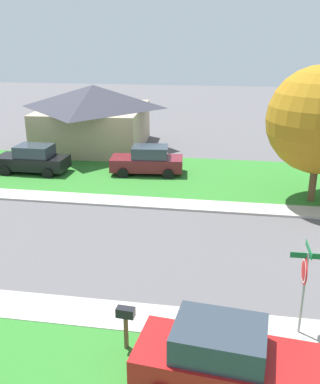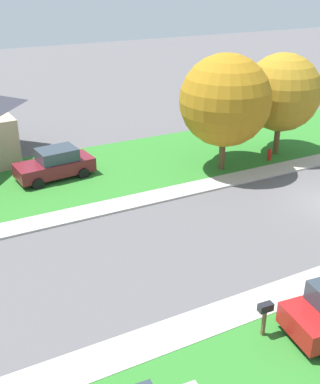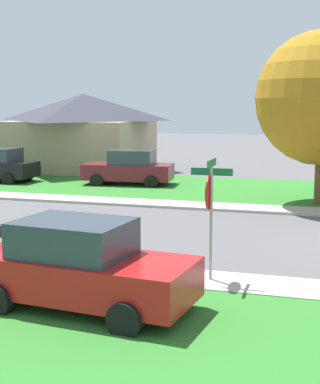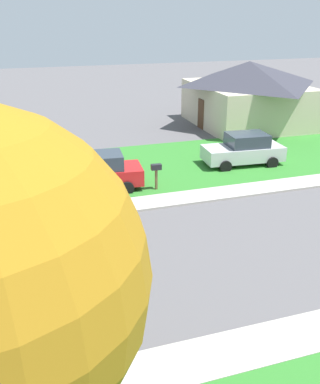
{
  "view_description": "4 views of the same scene",
  "coord_description": "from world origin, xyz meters",
  "views": [
    {
      "loc": [
        -15.4,
        6.84,
        7.97
      ],
      "look_at": [
        2.65,
        9.78,
        1.4
      ],
      "focal_mm": 40.85,
      "sensor_mm": 36.0,
      "label": 1
    },
    {
      "loc": [
        -15.02,
        17.62,
        10.8
      ],
      "look_at": [
        2.57,
        8.59,
        1.4
      ],
      "focal_mm": 44.06,
      "sensor_mm": 36.0,
      "label": 2
    },
    {
      "loc": [
        -16.83,
        2.13,
        3.94
      ],
      "look_at": [
        -0.85,
        6.96,
        1.4
      ],
      "focal_mm": 53.9,
      "sensor_mm": 36.0,
      "label": 3
    },
    {
      "loc": [
        12.16,
        3.51,
        7.74
      ],
      "look_at": [
        -2.58,
        8.33,
        1.4
      ],
      "focal_mm": 40.96,
      "sensor_mm": 36.0,
      "label": 4
    }
  ],
  "objects": [
    {
      "name": "house_right_setback",
      "position": [
        15.75,
        16.86,
        2.38
      ],
      "size": [
        9.45,
        8.32,
        4.6
      ],
      "color": "tan",
      "rests_on": "ground"
    },
    {
      "name": "stop_sign_far_corner",
      "position": [
        -4.66,
        4.66,
        1.89
      ],
      "size": [
        0.92,
        0.92,
        2.77
      ],
      "color": "#9E9EA3",
      "rests_on": "ground"
    },
    {
      "name": "sidewalk_east",
      "position": [
        4.7,
        12.0,
        0.05
      ],
      "size": [
        1.4,
        56.0,
        0.1
      ],
      "primitive_type": "cube",
      "color": "#ADA89E",
      "rests_on": "ground"
    },
    {
      "name": "car_red_behind_trees",
      "position": [
        -7.04,
        6.68,
        0.87
      ],
      "size": [
        2.37,
        4.46,
        1.76
      ],
      "color": "red",
      "rests_on": "ground"
    },
    {
      "name": "car_maroon_across_road",
      "position": [
        9.49,
        11.65,
        0.87
      ],
      "size": [
        2.36,
        4.46,
        1.76
      ],
      "color": "maroon",
      "rests_on": "ground"
    },
    {
      "name": "lawn_east",
      "position": [
        9.4,
        12.0,
        0.04
      ],
      "size": [
        8.0,
        56.0,
        0.08
      ],
      "primitive_type": "cube",
      "color": "#2D7528",
      "rests_on": "ground"
    }
  ]
}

